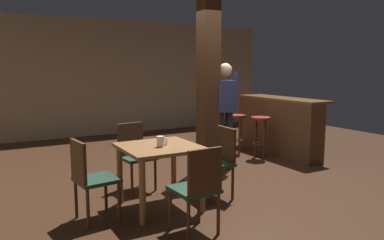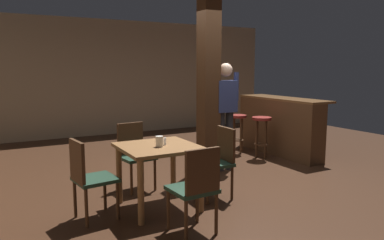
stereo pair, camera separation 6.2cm
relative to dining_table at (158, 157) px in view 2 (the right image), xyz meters
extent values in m
plane|color=#382114|center=(1.38, 0.65, -0.61)|extent=(10.80, 10.80, 0.00)
cube|color=gray|center=(1.38, 5.15, 0.79)|extent=(8.00, 0.10, 2.80)
cube|color=#422816|center=(1.32, 1.06, 0.79)|extent=(0.28, 0.28, 2.80)
cube|color=brown|center=(0.00, 0.00, 0.12)|extent=(0.87, 0.87, 0.04)
cylinder|color=brown|center=(0.37, 0.37, -0.26)|extent=(0.07, 0.07, 0.71)
cylinder|color=brown|center=(-0.37, 0.37, -0.26)|extent=(0.07, 0.07, 0.71)
cylinder|color=brown|center=(0.37, -0.37, -0.26)|extent=(0.07, 0.07, 0.71)
cylinder|color=brown|center=(-0.37, -0.37, -0.26)|extent=(0.07, 0.07, 0.71)
cube|color=#1E3828|center=(0.73, -0.04, -0.16)|extent=(0.43, 0.43, 0.04)
cube|color=#422816|center=(0.92, -0.04, 0.06)|extent=(0.04, 0.38, 0.45)
cylinder|color=#422816|center=(0.55, -0.21, -0.39)|extent=(0.04, 0.04, 0.43)
cylinder|color=#422816|center=(0.56, 0.14, -0.39)|extent=(0.04, 0.04, 0.43)
cylinder|color=#422816|center=(0.90, -0.21, -0.39)|extent=(0.04, 0.04, 0.43)
cylinder|color=#422816|center=(0.91, 0.14, -0.39)|extent=(0.04, 0.04, 0.43)
cube|color=#1E3828|center=(-0.74, 0.01, -0.16)|extent=(0.47, 0.47, 0.04)
cube|color=#422816|center=(-0.93, -0.01, 0.06)|extent=(0.08, 0.38, 0.45)
cylinder|color=#422816|center=(-0.59, 0.21, -0.39)|extent=(0.04, 0.04, 0.43)
cylinder|color=#422816|center=(-0.55, -0.14, -0.39)|extent=(0.04, 0.04, 0.43)
cylinder|color=#422816|center=(-0.94, 0.16, -0.39)|extent=(0.04, 0.04, 0.43)
cylinder|color=#422816|center=(-0.89, -0.18, -0.39)|extent=(0.04, 0.04, 0.43)
cube|color=#1E3828|center=(0.02, -0.79, -0.16)|extent=(0.44, 0.44, 0.04)
cube|color=#422816|center=(0.03, -0.98, 0.06)|extent=(0.38, 0.06, 0.45)
cylinder|color=#422816|center=(-0.17, -0.62, -0.39)|extent=(0.04, 0.04, 0.43)
cylinder|color=#422816|center=(0.18, -0.60, -0.39)|extent=(0.04, 0.04, 0.43)
cylinder|color=#422816|center=(-0.15, -0.97, -0.39)|extent=(0.04, 0.04, 0.43)
cylinder|color=#422816|center=(0.20, -0.95, -0.39)|extent=(0.04, 0.04, 0.43)
cube|color=#1E3828|center=(0.00, 0.74, -0.16)|extent=(0.47, 0.47, 0.04)
cube|color=#422816|center=(-0.02, 0.93, 0.06)|extent=(0.38, 0.08, 0.45)
cylinder|color=#422816|center=(0.20, 0.59, -0.39)|extent=(0.04, 0.04, 0.43)
cylinder|color=#422816|center=(-0.15, 0.54, -0.39)|extent=(0.04, 0.04, 0.43)
cylinder|color=#422816|center=(0.16, 0.93, -0.39)|extent=(0.04, 0.04, 0.43)
cylinder|color=#422816|center=(-0.19, 0.89, -0.39)|extent=(0.04, 0.04, 0.43)
cylinder|color=silver|center=(-0.01, -0.06, 0.20)|extent=(0.09, 0.09, 0.12)
cylinder|color=silver|center=(0.08, -0.01, 0.18)|extent=(0.03, 0.03, 0.09)
cube|color=navy|center=(1.60, 1.00, 0.59)|extent=(0.35, 0.23, 0.50)
sphere|color=beige|center=(1.60, 1.00, 1.00)|extent=(0.23, 0.23, 0.21)
cylinder|color=#232328|center=(1.68, 0.99, -0.14)|extent=(0.13, 0.13, 0.95)
cylinder|color=#232328|center=(1.52, 1.01, -0.14)|extent=(0.13, 0.13, 0.95)
cylinder|color=navy|center=(1.80, 0.98, 0.74)|extent=(0.09, 0.09, 0.46)
cylinder|color=navy|center=(1.41, 1.01, 0.74)|extent=(0.09, 0.09, 0.46)
cube|color=brown|center=(3.24, 1.46, 0.45)|extent=(0.56, 2.00, 0.04)
cube|color=#4C301C|center=(3.14, 1.46, -0.09)|extent=(0.36, 2.00, 1.04)
cylinder|color=maroon|center=(2.63, 1.35, 0.12)|extent=(0.35, 0.35, 0.05)
torus|color=#422816|center=(2.63, 1.35, -0.36)|extent=(0.25, 0.25, 0.02)
cylinder|color=#422816|center=(2.63, 1.46, -0.26)|extent=(0.03, 0.03, 0.71)
cylinder|color=#422816|center=(2.63, 1.24, -0.26)|extent=(0.03, 0.03, 0.71)
cylinder|color=#422816|center=(2.75, 1.35, -0.26)|extent=(0.03, 0.03, 0.71)
cylinder|color=#422816|center=(2.52, 1.35, -0.26)|extent=(0.03, 0.03, 0.71)
cylinder|color=maroon|center=(2.51, 1.91, 0.10)|extent=(0.34, 0.34, 0.05)
torus|color=#4C301C|center=(2.51, 1.91, -0.36)|extent=(0.24, 0.24, 0.02)
cylinder|color=#4C301C|center=(2.51, 2.02, -0.27)|extent=(0.03, 0.03, 0.69)
cylinder|color=#4C301C|center=(2.51, 1.81, -0.27)|extent=(0.03, 0.03, 0.69)
cylinder|color=#4C301C|center=(2.61, 1.91, -0.27)|extent=(0.03, 0.03, 0.69)
cylinder|color=#4C301C|center=(2.40, 1.91, -0.27)|extent=(0.03, 0.03, 0.69)
camera|label=1|loc=(-1.76, -3.91, 1.05)|focal=35.00mm
camera|label=2|loc=(-1.71, -3.94, 1.05)|focal=35.00mm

